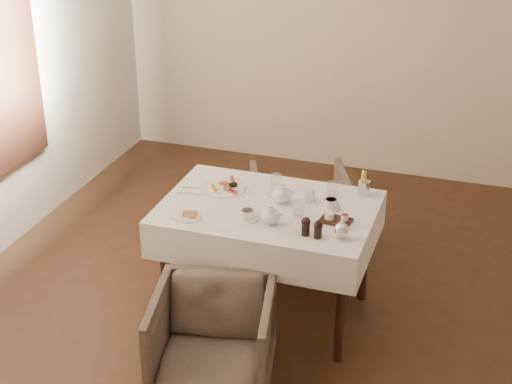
{
  "coord_description": "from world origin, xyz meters",
  "views": [
    {
      "loc": [
        1.08,
        -3.9,
        2.88
      ],
      "look_at": [
        -0.27,
        0.13,
        0.82
      ],
      "focal_mm": 55.0,
      "sensor_mm": 36.0,
      "label": 1
    }
  ],
  "objects_px": {
    "armchair_near": "(213,342)",
    "armchair_far": "(300,215)",
    "teapot_centre": "(282,193)",
    "table": "(268,223)",
    "breakfast_plate": "(223,187)"
  },
  "relations": [
    {
      "from": "table",
      "to": "teapot_centre",
      "type": "xyz_separation_m",
      "value": [
        0.07,
        0.07,
        0.18
      ]
    },
    {
      "from": "armchair_far",
      "to": "teapot_centre",
      "type": "bearing_deg",
      "value": 73.46
    },
    {
      "from": "teapot_centre",
      "to": "armchair_far",
      "type": "bearing_deg",
      "value": 74.4
    },
    {
      "from": "breakfast_plate",
      "to": "table",
      "type": "bearing_deg",
      "value": -22.29
    },
    {
      "from": "table",
      "to": "teapot_centre",
      "type": "relative_size",
      "value": 7.94
    },
    {
      "from": "armchair_far",
      "to": "breakfast_plate",
      "type": "distance_m",
      "value": 0.84
    },
    {
      "from": "teapot_centre",
      "to": "table",
      "type": "bearing_deg",
      "value": -154.52
    },
    {
      "from": "table",
      "to": "armchair_near",
      "type": "height_order",
      "value": "table"
    },
    {
      "from": "armchair_far",
      "to": "teapot_centre",
      "type": "height_order",
      "value": "teapot_centre"
    },
    {
      "from": "armchair_near",
      "to": "armchair_far",
      "type": "height_order",
      "value": "armchair_far"
    },
    {
      "from": "breakfast_plate",
      "to": "teapot_centre",
      "type": "relative_size",
      "value": 1.78
    },
    {
      "from": "table",
      "to": "breakfast_plate",
      "type": "bearing_deg",
      "value": 156.99
    },
    {
      "from": "table",
      "to": "breakfast_plate",
      "type": "distance_m",
      "value": 0.39
    },
    {
      "from": "table",
      "to": "armchair_far",
      "type": "height_order",
      "value": "table"
    },
    {
      "from": "armchair_far",
      "to": "breakfast_plate",
      "type": "bearing_deg",
      "value": 39.53
    }
  ]
}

